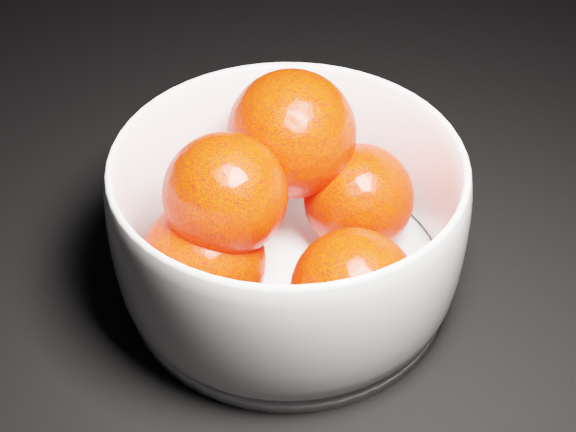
# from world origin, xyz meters

# --- Properties ---
(bowl) EXTENTS (0.25, 0.25, 0.12)m
(bowl) POSITION_xyz_m (-0.25, 0.15, 0.06)
(bowl) COLOR white
(bowl) RESTS_ON ground
(orange_pile) EXTENTS (0.19, 0.19, 0.14)m
(orange_pile) POSITION_xyz_m (-0.26, 0.15, 0.07)
(orange_pile) COLOR #FD1801
(orange_pile) RESTS_ON bowl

